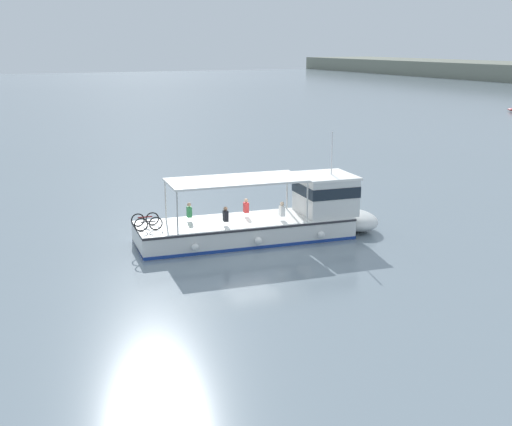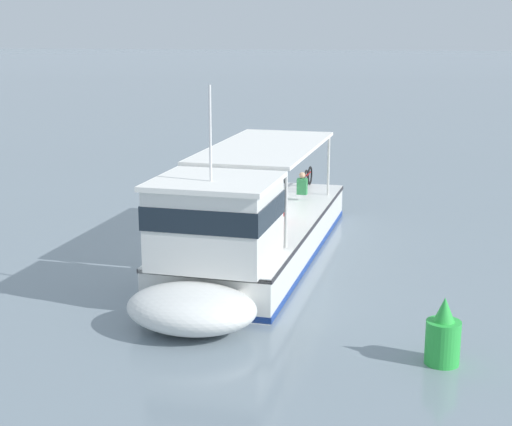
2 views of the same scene
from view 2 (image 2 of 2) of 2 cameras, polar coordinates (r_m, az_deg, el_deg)
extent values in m
plane|color=gray|center=(23.16, -1.40, -2.96)|extent=(400.00, 400.00, 0.00)
cube|color=white|center=(22.89, 0.38, -1.73)|extent=(4.28, 11.07, 1.10)
ellipsoid|color=white|center=(17.24, -4.77, -7.01)|extent=(3.15, 2.49, 1.01)
cube|color=navy|center=(23.01, 0.38, -2.81)|extent=(4.32, 11.07, 0.16)
cube|color=#2D2D33|center=(22.77, 0.38, -0.59)|extent=(4.34, 11.08, 0.10)
cube|color=white|center=(18.42, -3.00, -0.73)|extent=(2.97, 2.86, 1.90)
cube|color=#19232D|center=(18.34, -3.02, 0.28)|extent=(3.04, 2.91, 0.56)
cube|color=white|center=(18.19, -3.04, 2.35)|extent=(3.15, 3.04, 0.12)
cube|color=white|center=(22.77, 0.67, 4.89)|extent=(3.61, 6.96, 0.10)
cylinder|color=silver|center=(19.56, 2.22, 0.29)|extent=(0.08, 0.08, 2.00)
cylinder|color=silver|center=(20.31, -5.30, 0.73)|extent=(0.08, 0.08, 2.00)
cylinder|color=silver|center=(25.82, 5.36, 3.51)|extent=(0.08, 0.08, 2.00)
cylinder|color=silver|center=(26.39, -0.49, 3.78)|extent=(0.08, 0.08, 2.00)
cylinder|color=silver|center=(17.72, -3.38, 5.85)|extent=(0.06, 0.06, 2.20)
sphere|color=white|center=(20.33, -6.89, -3.98)|extent=(0.36, 0.36, 0.36)
sphere|color=white|center=(23.30, -3.93, -1.62)|extent=(0.36, 0.36, 0.36)
sphere|color=white|center=(26.16, -1.77, 0.10)|extent=(0.36, 0.36, 0.36)
torus|color=black|center=(26.92, 3.71, 2.50)|extent=(0.13, 0.66, 0.66)
torus|color=black|center=(27.59, 3.99, 2.77)|extent=(0.13, 0.66, 0.66)
cylinder|color=maroon|center=(27.23, 3.86, 2.89)|extent=(0.13, 0.70, 0.06)
torus|color=black|center=(27.10, 1.85, 2.60)|extent=(0.13, 0.66, 0.66)
torus|color=black|center=(27.77, 2.17, 2.87)|extent=(0.13, 0.66, 0.66)
cylinder|color=#232328|center=(27.41, 2.01, 2.98)|extent=(0.13, 0.70, 0.06)
cube|color=#338C4C|center=(25.03, 3.42, 1.96)|extent=(0.34, 0.25, 0.52)
sphere|color=tan|center=(24.96, 3.43, 2.80)|extent=(0.20, 0.20, 0.20)
cube|color=black|center=(23.93, -0.48, 1.44)|extent=(0.34, 0.25, 0.52)
sphere|color=#9E7051|center=(23.86, -0.48, 2.31)|extent=(0.20, 0.20, 0.20)
cube|color=red|center=(22.22, 1.81, 0.49)|extent=(0.34, 0.25, 0.52)
sphere|color=tan|center=(22.14, 1.82, 1.42)|extent=(0.20, 0.20, 0.20)
cube|color=white|center=(21.15, -2.39, -0.20)|extent=(0.34, 0.25, 0.52)
sphere|color=beige|center=(21.07, -2.40, 0.78)|extent=(0.20, 0.20, 0.20)
cylinder|color=green|center=(16.12, 13.58, -9.25)|extent=(0.70, 0.70, 0.90)
cone|color=green|center=(15.86, 13.72, -6.91)|extent=(0.42, 0.42, 0.50)
camera|label=1|loc=(47.83, -35.61, 14.88)|focal=46.73mm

